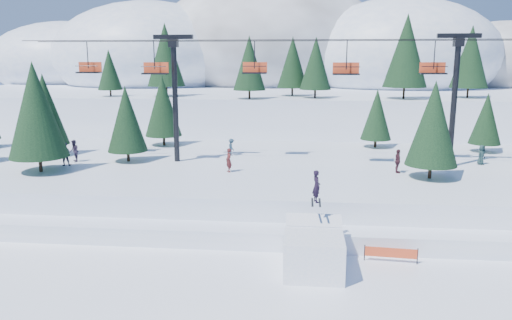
# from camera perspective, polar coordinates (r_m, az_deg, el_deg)

# --- Properties ---
(ground) EXTENTS (160.00, 160.00, 0.00)m
(ground) POSITION_cam_1_polar(r_m,az_deg,el_deg) (24.57, 1.38, -14.90)
(ground) COLOR white
(ground) RESTS_ON ground
(mid_shelf) EXTENTS (70.00, 22.00, 2.50)m
(mid_shelf) POSITION_cam_1_polar(r_m,az_deg,el_deg) (41.13, 3.30, -2.08)
(mid_shelf) COLOR white
(mid_shelf) RESTS_ON ground
(berm) EXTENTS (70.00, 6.00, 1.10)m
(berm) POSITION_cam_1_polar(r_m,az_deg,el_deg) (31.73, 2.49, -7.57)
(berm) COLOR white
(berm) RESTS_ON ground
(mountain_ridge) EXTENTS (119.00, 60.33, 26.46)m
(mountain_ridge) POSITION_cam_1_polar(r_m,az_deg,el_deg) (95.54, 1.73, 10.79)
(mountain_ridge) COLOR white
(mountain_ridge) RESTS_ON ground
(jump_kicker) EXTENTS (3.03, 4.30, 5.05)m
(jump_kicker) POSITION_cam_1_polar(r_m,az_deg,el_deg) (26.63, 6.61, -10.10)
(jump_kicker) COLOR white
(jump_kicker) RESTS_ON ground
(chairlift) EXTENTS (46.00, 3.21, 10.28)m
(chairlift) POSITION_cam_1_polar(r_m,az_deg,el_deg) (40.01, 5.85, 9.19)
(chairlift) COLOR black
(chairlift) RESTS_ON mid_shelf
(conifer_stand) EXTENTS (61.50, 16.88, 8.26)m
(conifer_stand) POSITION_cam_1_polar(r_m,az_deg,el_deg) (40.08, 4.48, 5.39)
(conifer_stand) COLOR black
(conifer_stand) RESTS_ON mid_shelf
(distant_skiers) EXTENTS (34.24, 7.47, 1.88)m
(distant_skiers) POSITION_cam_1_polar(r_m,az_deg,el_deg) (40.31, -5.02, 0.70)
(distant_skiers) COLOR #30263C
(distant_skiers) RESTS_ON mid_shelf
(banner_near) EXTENTS (2.85, 0.30, 0.90)m
(banner_near) POSITION_cam_1_polar(r_m,az_deg,el_deg) (28.58, 15.16, -10.21)
(banner_near) COLOR black
(banner_near) RESTS_ON ground
(banner_far) EXTENTS (2.75, 0.83, 0.90)m
(banner_far) POSITION_cam_1_polar(r_m,az_deg,el_deg) (32.15, 23.29, -8.30)
(banner_far) COLOR black
(banner_far) RESTS_ON ground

